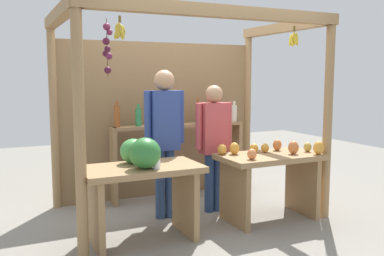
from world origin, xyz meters
name	(u,v)px	position (x,y,z in m)	size (l,w,h in m)	color
ground_plane	(186,212)	(0.00, 0.00, 0.00)	(12.00, 12.00, 0.00)	gray
market_stall	(173,99)	(-0.01, 0.39, 1.35)	(2.90, 1.81, 2.32)	#99754C
fruit_counter_left	(141,177)	(-0.77, -0.64, 0.65)	(1.17, 0.64, 1.06)	#99754C
fruit_counter_right	(270,171)	(0.77, -0.64, 0.57)	(1.17, 0.64, 0.91)	#99754C
bottle_shelf_unit	(179,138)	(0.19, 0.64, 0.81)	(1.86, 0.22, 1.34)	#99754C
vendor_man	(165,130)	(-0.31, -0.09, 1.03)	(0.48, 0.23, 1.71)	navy
vendor_woman	(214,137)	(0.32, -0.11, 0.91)	(0.48, 0.21, 1.53)	navy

